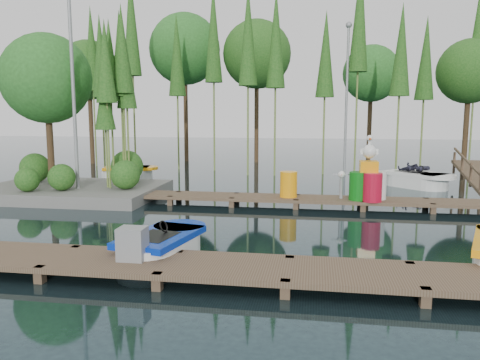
# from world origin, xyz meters

# --- Properties ---
(ground_plane) EXTENTS (90.00, 90.00, 0.00)m
(ground_plane) POSITION_xyz_m (0.00, 0.00, 0.00)
(ground_plane) COLOR #1F3339
(near_dock) EXTENTS (18.00, 1.50, 0.50)m
(near_dock) POSITION_xyz_m (0.00, -4.50, 0.23)
(near_dock) COLOR brown
(near_dock) RESTS_ON ground
(far_dock) EXTENTS (15.00, 1.20, 0.50)m
(far_dock) POSITION_xyz_m (1.00, 2.50, 0.23)
(far_dock) COLOR brown
(far_dock) RESTS_ON ground
(island) EXTENTS (6.20, 4.20, 6.75)m
(island) POSITION_xyz_m (-6.30, 3.29, 3.18)
(island) COLOR slate
(island) RESTS_ON ground
(tree_screen) EXTENTS (34.42, 18.53, 10.31)m
(tree_screen) POSITION_xyz_m (-2.04, 10.60, 6.12)
(tree_screen) COLOR #432F1C
(tree_screen) RESTS_ON ground
(lamp_island) EXTENTS (0.30, 0.30, 7.25)m
(lamp_island) POSITION_xyz_m (-5.50, 2.50, 4.26)
(lamp_island) COLOR gray
(lamp_island) RESTS_ON ground
(lamp_rear) EXTENTS (0.30, 0.30, 7.25)m
(lamp_rear) POSITION_xyz_m (4.00, 11.00, 4.26)
(lamp_rear) COLOR gray
(lamp_rear) RESTS_ON ground
(boat_blue) EXTENTS (1.62, 2.70, 0.85)m
(boat_blue) POSITION_xyz_m (-0.48, -3.44, 0.25)
(boat_blue) COLOR white
(boat_blue) RESTS_ON ground
(boat_yellow_far) EXTENTS (2.77, 1.69, 1.29)m
(boat_yellow_far) POSITION_xyz_m (-5.91, 7.87, 0.27)
(boat_yellow_far) COLOR white
(boat_yellow_far) RESTS_ON ground
(boat_white_far) EXTENTS (2.99, 3.02, 1.39)m
(boat_white_far) POSITION_xyz_m (6.67, 7.21, 0.31)
(boat_white_far) COLOR white
(boat_white_far) RESTS_ON ground
(utility_cabinet) EXTENTS (0.49, 0.41, 0.60)m
(utility_cabinet) POSITION_xyz_m (-0.68, -4.50, 0.60)
(utility_cabinet) COLOR gray
(utility_cabinet) RESTS_ON near_dock
(yellow_barrel) EXTENTS (0.55, 0.55, 0.82)m
(yellow_barrel) POSITION_xyz_m (1.75, 2.50, 0.71)
(yellow_barrel) COLOR #FF9D0D
(yellow_barrel) RESTS_ON far_dock
(drum_cluster) EXTENTS (1.16, 1.07, 2.01)m
(drum_cluster) POSITION_xyz_m (4.24, 2.35, 0.89)
(drum_cluster) COLOR #0C6C12
(drum_cluster) RESTS_ON far_dock
(seagull_post) EXTENTS (0.54, 0.29, 0.87)m
(seagull_post) POSITION_xyz_m (3.41, 2.50, 0.89)
(seagull_post) COLOR gray
(seagull_post) RESTS_ON far_dock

